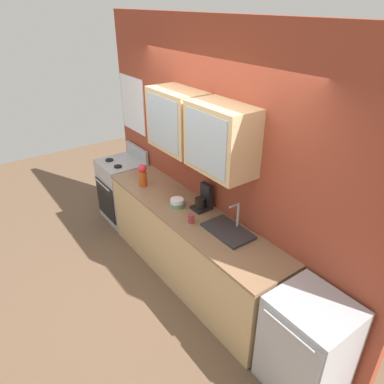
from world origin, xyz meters
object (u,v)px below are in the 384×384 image
(stove_range, at_px, (124,190))
(bowl_stack, at_px, (177,203))
(coffee_maker, at_px, (203,200))
(cup_near_sink, at_px, (191,219))
(vase, at_px, (143,175))
(dishwasher, at_px, (307,346))
(sink_faucet, at_px, (228,230))

(stove_range, bearing_deg, bowl_stack, -1.40)
(stove_range, relative_size, bowl_stack, 6.98)
(stove_range, xyz_separation_m, coffee_maker, (1.71, 0.18, 0.56))
(coffee_maker, bearing_deg, cup_near_sink, -60.71)
(vase, bearing_deg, dishwasher, 2.10)
(coffee_maker, bearing_deg, vase, -162.59)
(bowl_stack, distance_m, coffee_maker, 0.30)
(sink_faucet, relative_size, dishwasher, 0.55)
(bowl_stack, bearing_deg, cup_near_sink, -10.19)
(stove_range, bearing_deg, coffee_maker, 5.89)
(bowl_stack, xyz_separation_m, coffee_maker, (0.21, 0.21, 0.06))
(cup_near_sink, bearing_deg, sink_faucet, 28.63)
(sink_faucet, relative_size, vase, 1.75)
(sink_faucet, distance_m, bowl_stack, 0.73)
(sink_faucet, xyz_separation_m, vase, (-1.39, -0.19, 0.13))
(sink_faucet, distance_m, dishwasher, 1.23)
(stove_range, height_order, vase, vase)
(vase, height_order, coffee_maker, vase)
(bowl_stack, height_order, dishwasher, bowl_stack)
(sink_faucet, bearing_deg, bowl_stack, -169.68)
(dishwasher, bearing_deg, vase, -177.90)
(cup_near_sink, bearing_deg, vase, 179.71)
(dishwasher, bearing_deg, stove_range, 179.93)
(stove_range, distance_m, dishwasher, 3.36)
(cup_near_sink, height_order, dishwasher, cup_near_sink)
(stove_range, bearing_deg, vase, -6.55)
(dishwasher, xyz_separation_m, coffee_maker, (-1.64, 0.18, 0.57))
(cup_near_sink, relative_size, coffee_maker, 0.37)
(bowl_stack, bearing_deg, stove_range, 178.60)
(vase, relative_size, coffee_maker, 1.01)
(dishwasher, bearing_deg, sink_faucet, 175.00)
(cup_near_sink, bearing_deg, stove_range, 176.88)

